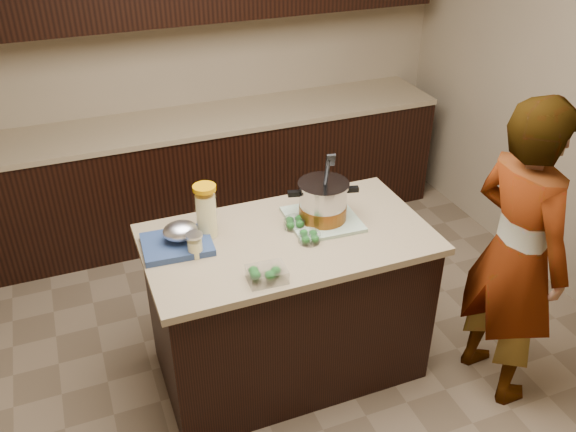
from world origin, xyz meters
The scene contains 13 objects.
ground_plane centered at (0.00, 0.00, 0.00)m, with size 4.00×4.00×0.00m, color brown.
room_shell centered at (0.00, 0.00, 1.71)m, with size 4.04×4.04×2.72m.
back_cabinets centered at (0.00, 1.74, 0.94)m, with size 3.60×0.63×2.33m.
island centered at (0.00, 0.00, 0.45)m, with size 1.46×0.81×0.90m.
dish_towel centered at (0.22, 0.07, 0.91)m, with size 0.36×0.36×0.02m, color #629166.
stock_pot centered at (0.22, 0.07, 1.01)m, with size 0.37×0.32×0.37m.
lemonade_pitcher centered at (-0.37, 0.16, 1.03)m, with size 0.14×0.14×0.28m.
mason_jar centered at (-0.48, 0.00, 0.96)m, with size 0.08×0.08×0.13m.
broccoli_tub_left centered at (0.06, 0.06, 0.92)m, with size 0.13×0.13×0.05m.
broccoli_tub_right centered at (0.08, -0.09, 0.92)m, with size 0.14×0.14×0.05m.
broccoli_tub_rect centered at (-0.22, -0.31, 0.93)m, with size 0.18×0.14×0.06m.
blue_tray centered at (-0.54, 0.11, 0.94)m, with size 0.35×0.29×0.13m.
person centered at (1.03, -0.50, 0.84)m, with size 0.62×0.40×1.69m, color gray.
Camera 1 is at (-0.95, -2.41, 2.60)m, focal length 38.00 mm.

